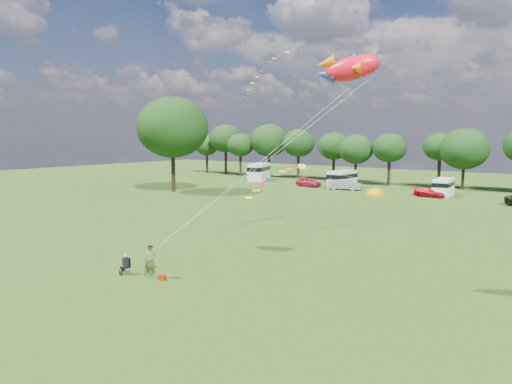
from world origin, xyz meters
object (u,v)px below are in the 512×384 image
Objects in this scene: car_b at (345,185)px; kite_flyer at (150,261)px; car_c at (430,192)px; camp_chair at (126,262)px; tent_orange at (375,195)px; campervan_b at (342,179)px; fish_kite at (347,68)px; campervan_c at (443,187)px; car_a at (308,182)px; big_tree at (172,127)px; campervan_a at (259,171)px.

car_b is 2.26× the size of kite_flyer.
car_c is 46.54m from camp_chair.
tent_orange is 2.28× the size of camp_chair.
fish_kite reaches higher than campervan_b.
fish_kite is at bearing -150.34° from campervan_b.
campervan_b is 1.11× the size of campervan_c.
car_a is at bearing 106.43° from campervan_b.
campervan_c is 2.51× the size of kite_flyer.
camp_chair is at bearing 155.24° from kite_flyer.
big_tree is 10.90× the size of camp_chair.
campervan_c is at bearing -100.06° from car_b.
tent_orange is at bearing 118.10° from car_c.
car_c is 46.06m from kite_flyer.
campervan_b is at bearing -67.44° from car_a.
camp_chair is 0.36× the size of fish_kite.
campervan_c is at bearing 48.83° from kite_flyer.
car_a is at bearing 92.83° from car_c.
car_c reaches higher than tent_orange.
kite_flyer reaches higher than car_a.
campervan_b is 50.39m from camp_chair.
campervan_a is 3.34× the size of kite_flyer.
big_tree reaches higher than campervan_c.
campervan_b is (17.40, -2.31, -0.17)m from campervan_a.
campervan_b is at bearing 86.18° from car_c.
campervan_a is 62.59m from fish_kite.
campervan_a reaches higher than car_c.
car_b reaches higher than tent_orange.
kite_flyer is at bearing -44.96° from big_tree.
car_c is 0.82× the size of campervan_c.
kite_flyer is 1.60× the size of camp_chair.
fish_kite is at bearing -168.93° from car_b.
big_tree is 3.11× the size of car_a.
big_tree is 3.33× the size of car_c.
car_a is 3.51× the size of camp_chair.
camp_chair reaches higher than car_c.
big_tree is at bearing -151.08° from tent_orange.
campervan_c is at bearing 29.53° from big_tree.
big_tree is 6.83× the size of kite_flyer.
car_a is 0.87× the size of campervan_c.
car_a is at bearing 116.20° from camp_chair.
tent_orange is at bearing -98.48° from car_a.
car_a is at bearing -127.17° from campervan_a.
kite_flyer reaches higher than camp_chair.
car_b is 1.58× the size of tent_orange.
kite_flyer is at bearing -162.76° from campervan_b.
car_b is 12.54m from car_c.
kite_flyer is at bearing -178.30° from fish_kite.
campervan_a is (-18.84, 4.30, 0.80)m from car_b.
camp_chair is at bearing -164.73° from campervan_b.
car_a is at bearing 67.98° from car_b.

